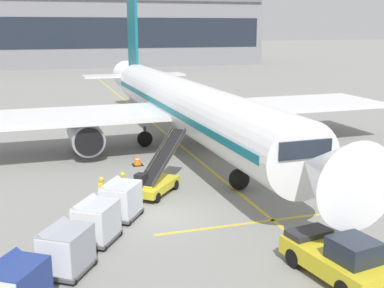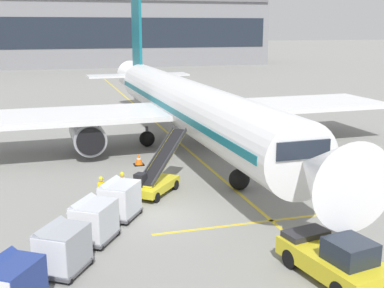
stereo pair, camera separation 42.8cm
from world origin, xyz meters
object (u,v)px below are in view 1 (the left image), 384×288
(baggage_cart_lead, at_px, (120,199))
(ground_crew_by_loader, at_px, (102,191))
(belt_loader, at_px, (156,178))
(baggage_cart_third, at_px, (65,249))
(baggage_cart_fourth, at_px, (15,287))
(parked_airplane, at_px, (182,104))
(safety_cone_engine_keepout, at_px, (138,160))
(pushback_tug, at_px, (339,258))
(baggage_cart_second, at_px, (95,220))
(ground_crew_by_carts, at_px, (123,186))

(baggage_cart_lead, bearing_deg, ground_crew_by_loader, 113.97)
(belt_loader, height_order, baggage_cart_third, belt_loader)
(baggage_cart_third, relative_size, baggage_cart_fourth, 1.00)
(parked_airplane, height_order, baggage_cart_fourth, parked_airplane)
(parked_airplane, relative_size, belt_loader, 9.20)
(belt_loader, bearing_deg, safety_cone_engine_keepout, 89.03)
(baggage_cart_fourth, relative_size, pushback_tug, 0.58)
(baggage_cart_second, height_order, safety_cone_engine_keepout, baggage_cart_second)
(baggage_cart_second, xyz_separation_m, pushback_tug, (8.31, -5.95, -0.17))
(baggage_cart_lead, bearing_deg, baggage_cart_third, -120.78)
(parked_airplane, height_order, safety_cone_engine_keepout, parked_airplane)
(baggage_cart_third, distance_m, ground_crew_by_loader, 6.79)
(baggage_cart_second, xyz_separation_m, baggage_cart_fourth, (-3.14, -4.90, 0.00))
(safety_cone_engine_keepout, bearing_deg, baggage_cart_fourth, -113.82)
(pushback_tug, bearing_deg, baggage_cart_fourth, 174.76)
(parked_airplane, relative_size, pushback_tug, 9.38)
(parked_airplane, xyz_separation_m, belt_loader, (-4.52, -10.31, -2.50))
(parked_airplane, bearing_deg, pushback_tug, -90.64)
(parked_airplane, distance_m, baggage_cart_second, 18.21)
(parked_airplane, distance_m, safety_cone_engine_keepout, 6.88)
(baggage_cart_third, height_order, ground_crew_by_loader, baggage_cart_third)
(ground_crew_by_loader, bearing_deg, baggage_cart_second, -101.30)
(belt_loader, distance_m, ground_crew_by_loader, 3.65)
(parked_airplane, distance_m, ground_crew_by_carts, 13.45)
(belt_loader, relative_size, baggage_cart_second, 1.76)
(parked_airplane, bearing_deg, baggage_cart_third, -118.50)
(belt_loader, xyz_separation_m, ground_crew_by_loader, (-3.25, -1.66, 0.10))
(baggage_cart_third, bearing_deg, pushback_tug, -19.58)
(baggage_cart_third, bearing_deg, safety_cone_engine_keepout, 68.42)
(baggage_cart_lead, distance_m, baggage_cart_third, 5.67)
(parked_airplane, xyz_separation_m, baggage_cart_third, (-9.98, -18.39, -2.39))
(ground_crew_by_carts, bearing_deg, baggage_cart_lead, -103.11)
(belt_loader, distance_m, safety_cone_engine_keepout, 6.01)
(belt_loader, relative_size, baggage_cart_fourth, 1.76)
(parked_airplane, height_order, belt_loader, parked_airplane)
(belt_loader, bearing_deg, baggage_cart_lead, -128.57)
(baggage_cart_third, distance_m, baggage_cart_fourth, 2.96)
(belt_loader, bearing_deg, baggage_cart_third, -124.05)
(baggage_cart_second, xyz_separation_m, safety_cone_engine_keepout, (4.13, 11.57, -0.62))
(safety_cone_engine_keepout, bearing_deg, parked_airplane, 44.36)
(ground_crew_by_carts, relative_size, safety_cone_engine_keepout, 2.24)
(ground_crew_by_loader, relative_size, ground_crew_by_carts, 1.00)
(baggage_cart_second, bearing_deg, parked_airplane, 61.71)
(pushback_tug, bearing_deg, safety_cone_engine_keepout, 103.41)
(belt_loader, distance_m, pushback_tug, 12.31)
(belt_loader, distance_m, ground_crew_by_carts, 2.39)
(baggage_cart_lead, relative_size, baggage_cart_second, 1.00)
(baggage_cart_fourth, relative_size, safety_cone_engine_keepout, 3.48)
(baggage_cart_second, distance_m, baggage_cart_third, 2.87)
(baggage_cart_lead, distance_m, safety_cone_engine_keepout, 9.59)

